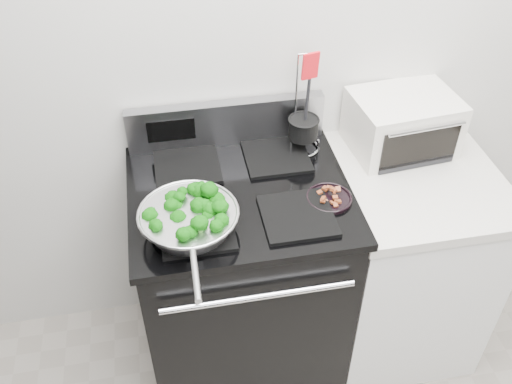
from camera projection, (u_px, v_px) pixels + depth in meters
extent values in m
cube|color=silver|center=(304.00, 37.00, 2.06)|extent=(4.00, 0.02, 2.70)
cube|color=black|center=(242.00, 281.00, 2.34)|extent=(0.76, 0.66, 0.92)
cube|color=black|center=(240.00, 194.00, 2.04)|extent=(0.79, 0.69, 0.03)
cube|color=#99999E|center=(226.00, 123.00, 2.19)|extent=(0.76, 0.05, 0.18)
cube|color=black|center=(197.00, 229.00, 1.87)|extent=(0.24, 0.24, 0.01)
cube|color=black|center=(298.00, 216.00, 1.92)|extent=(0.24, 0.24, 0.01)
cube|color=black|center=(187.00, 166.00, 2.12)|extent=(0.24, 0.24, 0.01)
cube|color=black|center=(276.00, 156.00, 2.17)|extent=(0.24, 0.24, 0.01)
cube|color=white|center=(399.00, 262.00, 2.45)|extent=(0.60, 0.66, 0.88)
cube|color=beige|center=(418.00, 179.00, 2.15)|extent=(0.62, 0.68, 0.04)
torus|color=silver|center=(188.00, 213.00, 1.82)|extent=(0.33, 0.33, 0.01)
cylinder|color=silver|center=(195.00, 274.00, 1.63)|extent=(0.02, 0.20, 0.02)
cylinder|color=black|center=(329.00, 199.00, 1.99)|extent=(0.16, 0.16, 0.01)
cylinder|color=black|center=(303.00, 128.00, 2.16)|extent=(0.11, 0.11, 0.08)
cylinder|color=black|center=(305.00, 107.00, 2.10)|extent=(0.01, 0.01, 0.25)
cube|color=red|center=(307.00, 65.00, 1.98)|extent=(0.06, 0.02, 0.10)
cube|color=white|center=(402.00, 123.00, 2.21)|extent=(0.41, 0.33, 0.22)
cube|color=black|center=(417.00, 147.00, 2.11)|extent=(0.31, 0.04, 0.16)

